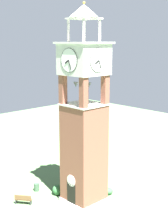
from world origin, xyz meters
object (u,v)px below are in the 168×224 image
Objects in this scene: park_bench at (23,199)px; lamp_post at (63,157)px; clock_tower at (84,125)px; trash_bin at (37,187)px.

lamp_post is at bearing 103.34° from park_bench.
park_bench is 6.72m from lamp_post.
clock_tower is 8.85m from trash_bin.
trash_bin is (0.01, -3.59, -2.31)m from lamp_post.
trash_bin is (-1.45, 2.58, -0.08)m from park_bench.
clock_tower reaches higher than park_bench.
park_bench is 1.93× the size of trash_bin.
park_bench is at bearing -126.98° from clock_tower.
clock_tower is 9.05m from park_bench.
lamp_post is (-4.91, 1.58, -4.78)m from clock_tower.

